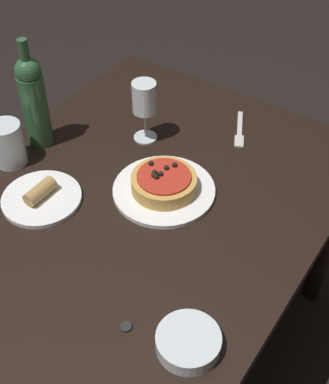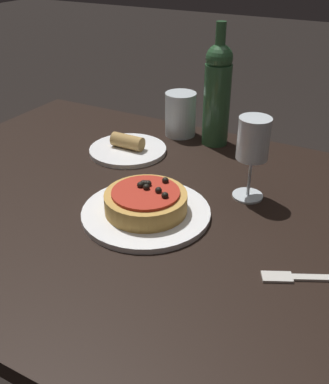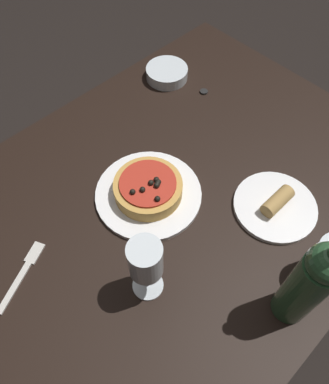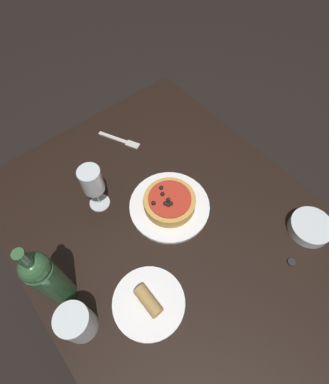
# 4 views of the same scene
# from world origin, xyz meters

# --- Properties ---
(ground_plane) EXTENTS (14.00, 14.00, 0.00)m
(ground_plane) POSITION_xyz_m (0.00, 0.00, 0.00)
(ground_plane) COLOR black
(dining_table) EXTENTS (1.17, 0.91, 0.70)m
(dining_table) POSITION_xyz_m (0.00, 0.00, 0.61)
(dining_table) COLOR black
(dining_table) RESTS_ON ground_plane
(dinner_plate) EXTENTS (0.27, 0.27, 0.01)m
(dinner_plate) POSITION_xyz_m (0.07, -0.04, 0.71)
(dinner_plate) COLOR white
(dinner_plate) RESTS_ON dining_table
(pizza) EXTENTS (0.17, 0.17, 0.06)m
(pizza) POSITION_xyz_m (0.07, -0.04, 0.74)
(pizza) COLOR gold
(pizza) RESTS_ON dinner_plate
(wine_glass) EXTENTS (0.07, 0.07, 0.18)m
(wine_glass) POSITION_xyz_m (0.23, 0.13, 0.83)
(wine_glass) COLOR silver
(wine_glass) RESTS_ON dining_table
(wine_bottle) EXTENTS (0.07, 0.07, 0.32)m
(wine_bottle) POSITION_xyz_m (0.05, 0.37, 0.85)
(wine_bottle) COLOR #2D5633
(wine_bottle) RESTS_ON dining_table
(water_cup) EXTENTS (0.09, 0.09, 0.12)m
(water_cup) POSITION_xyz_m (-0.06, 0.37, 0.77)
(water_cup) COLOR silver
(water_cup) RESTS_ON dining_table
(side_bowl) EXTENTS (0.13, 0.13, 0.03)m
(side_bowl) POSITION_xyz_m (-0.28, -0.33, 0.72)
(side_bowl) COLOR silver
(side_bowl) RESTS_ON dining_table
(fork) EXTENTS (0.16, 0.09, 0.00)m
(fork) POSITION_xyz_m (0.40, -0.08, 0.71)
(fork) COLOR beige
(fork) RESTS_ON dining_table
(side_plate) EXTENTS (0.20, 0.20, 0.05)m
(side_plate) POSITION_xyz_m (-0.13, 0.20, 0.71)
(side_plate) COLOR white
(side_plate) RESTS_ON dining_table
(bottle_cap) EXTENTS (0.02, 0.02, 0.01)m
(bottle_cap) POSITION_xyz_m (-0.31, -0.20, 0.71)
(bottle_cap) COLOR black
(bottle_cap) RESTS_ON dining_table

